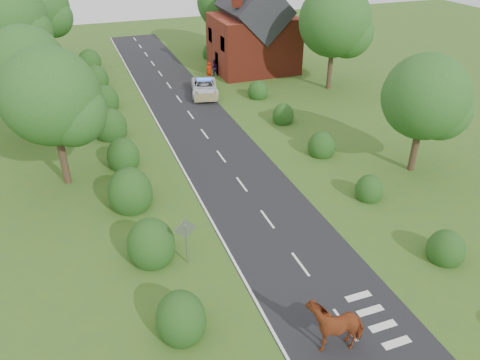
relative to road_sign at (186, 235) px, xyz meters
name	(u,v)px	position (x,y,z in m)	size (l,w,h in m)	color
ground	(300,264)	(5.00, -2.00, -1.65)	(120.00, 120.00, 0.00)	#355D22
road	(208,139)	(5.00, 13.00, -1.64)	(6.00, 70.00, 0.02)	black
road_markings	(195,154)	(3.40, 10.93, -1.63)	(4.96, 70.00, 0.01)	white
hedgerow_left	(124,165)	(-1.51, 9.69, -0.91)	(2.75, 50.41, 3.00)	#184417
hedgerow_right	(313,140)	(11.60, 9.21, -1.10)	(2.10, 45.78, 2.10)	#184417
tree_left_a	(56,101)	(-4.75, 9.86, 3.69)	(5.74, 5.60, 8.38)	#332316
tree_left_b	(31,69)	(-6.25, 17.86, 3.39)	(5.74, 5.60, 8.07)	#332316
tree_left_c	(10,21)	(-7.70, 27.83, 4.88)	(6.97, 6.80, 10.22)	#332316
tree_left_d	(43,10)	(-5.23, 37.85, 3.98)	(6.15, 6.00, 8.89)	#332316
tree_right_a	(429,100)	(16.23, 3.87, 3.09)	(5.33, 5.20, 7.56)	#332316
tree_right_b	(338,24)	(19.29, 19.84, 4.28)	(6.56, 6.40, 9.40)	#332316
tree_right_c	(226,5)	(14.27, 35.85, 3.69)	(6.15, 6.00, 8.58)	#332316
road_sign	(186,235)	(0.00, 0.00, 0.00)	(1.06, 0.08, 2.53)	gray
house	(253,33)	(14.49, 28.00, 2.13)	(8.00, 7.40, 9.17)	maroon
cow	(335,325)	(4.13, -6.53, -0.77)	(1.31, 2.48, 1.76)	maroon
police_van	(204,87)	(7.50, 22.32, -0.96)	(3.37, 5.40, 1.53)	silver
pedestrian_red	(209,71)	(9.25, 26.62, -0.81)	(0.62, 0.40, 1.69)	#B51D05
pedestrian_purple	(214,67)	(10.06, 27.54, -0.82)	(0.81, 0.63, 1.66)	#35184D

